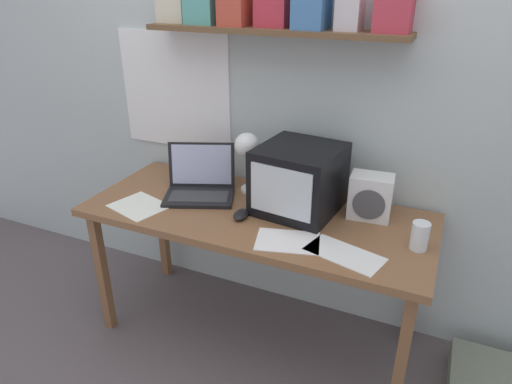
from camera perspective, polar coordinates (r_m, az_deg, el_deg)
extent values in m
plane|color=#605658|center=(2.52, 0.00, -17.16)|extent=(12.00, 12.00, 0.00)
cube|color=#B7C2C2|center=(2.25, 4.09, 14.95)|extent=(5.60, 0.06, 2.60)
cube|color=white|center=(2.53, -10.08, 12.30)|extent=(0.65, 0.01, 0.61)
cube|color=brown|center=(2.12, 1.96, 19.50)|extent=(1.20, 0.18, 0.02)
cube|color=beige|center=(2.39, -10.23, 22.44)|extent=(0.15, 0.11, 0.19)
cube|color=#53A19C|center=(2.29, -6.65, 22.63)|extent=(0.15, 0.14, 0.20)
cube|color=#BC2E3D|center=(2.14, 2.21, 22.26)|extent=(0.14, 0.12, 0.18)
cube|color=silver|center=(2.04, 11.72, 21.86)|extent=(0.10, 0.13, 0.19)
cube|color=#BB3344|center=(2.00, 16.91, 20.86)|extent=(0.14, 0.14, 0.16)
cube|color=brown|center=(2.11, 0.00, -2.88)|extent=(1.60, 0.66, 0.03)
cube|color=brown|center=(2.47, -18.66, -9.53)|extent=(0.04, 0.05, 0.69)
cube|color=brown|center=(1.98, 17.67, -19.69)|extent=(0.04, 0.05, 0.69)
cube|color=brown|center=(2.81, -11.60, -4.08)|extent=(0.04, 0.05, 0.69)
cube|color=brown|center=(2.39, 19.44, -11.02)|extent=(0.04, 0.05, 0.69)
cube|color=black|center=(2.07, 5.42, 1.64)|extent=(0.39, 0.39, 0.30)
cube|color=silver|center=(1.92, 3.08, -0.04)|extent=(0.28, 0.04, 0.22)
cube|color=black|center=(2.23, -7.12, -0.61)|extent=(0.39, 0.33, 0.02)
cube|color=#38383A|center=(2.22, -7.20, -0.57)|extent=(0.31, 0.22, 0.00)
cube|color=black|center=(2.30, -6.81, 3.45)|extent=(0.32, 0.16, 0.22)
cube|color=#B5B7DC|center=(2.30, -6.81, 3.45)|extent=(0.29, 0.15, 0.20)
cylinder|color=white|center=(2.30, -0.45, 0.39)|extent=(0.12, 0.12, 0.01)
cylinder|color=white|center=(2.25, -0.46, 3.44)|extent=(0.02, 0.02, 0.25)
sphere|color=white|center=(2.14, -1.15, 5.87)|extent=(0.12, 0.12, 0.12)
cylinder|color=white|center=(1.91, 19.79, -5.19)|extent=(0.07, 0.07, 0.12)
cylinder|color=orange|center=(1.92, 19.72, -5.61)|extent=(0.06, 0.06, 0.08)
cube|color=white|center=(2.07, 14.12, -0.55)|extent=(0.19, 0.14, 0.20)
cylinder|color=#4C4C51|center=(2.02, 13.90, -1.56)|extent=(0.14, 0.02, 0.14)
ellipsoid|color=black|center=(2.04, -1.92, -2.84)|extent=(0.07, 0.11, 0.03)
cube|color=white|center=(2.21, -14.40, -1.72)|extent=(0.30, 0.27, 0.00)
cube|color=white|center=(1.88, 3.98, -6.14)|extent=(0.30, 0.24, 0.00)
cube|color=white|center=(1.82, 11.00, -7.65)|extent=(0.33, 0.22, 0.00)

